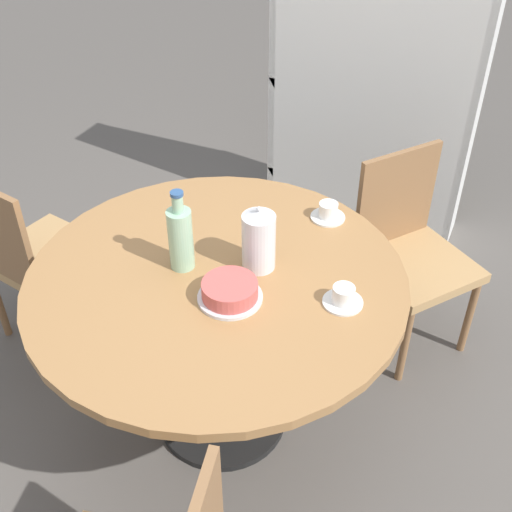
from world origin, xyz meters
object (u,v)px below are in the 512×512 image
(water_bottle, at_px, (181,237))
(cake_main, at_px, (230,291))
(bookshelf, at_px, (373,94))
(coffee_pot, at_px, (259,240))
(cup_a, at_px, (328,212))
(cup_b, at_px, (343,297))
(chair_a, at_px, (32,254))
(chair_c, at_px, (410,250))

(water_bottle, relative_size, cake_main, 1.40)
(bookshelf, height_order, coffee_pot, bookshelf)
(cup_a, xyz_separation_m, cup_b, (0.20, -0.44, 0.00))
(water_bottle, bearing_deg, cake_main, -21.96)
(cup_a, bearing_deg, chair_a, -162.54)
(cake_main, height_order, cup_b, same)
(chair_c, bearing_deg, chair_a, 152.07)
(coffee_pot, xyz_separation_m, cup_a, (0.12, 0.37, -0.09))
(water_bottle, bearing_deg, coffee_pot, 23.37)
(bookshelf, relative_size, cake_main, 7.65)
(coffee_pot, distance_m, cup_b, 0.34)
(water_bottle, xyz_separation_m, cup_a, (0.36, 0.48, -0.10))
(chair_a, distance_m, chair_c, 1.61)
(bookshelf, bearing_deg, cake_main, 90.46)
(water_bottle, relative_size, cup_b, 2.27)
(bookshelf, relative_size, cup_a, 12.34)
(coffee_pot, xyz_separation_m, water_bottle, (-0.24, -0.10, 0.01))
(coffee_pot, bearing_deg, bookshelf, 91.10)
(chair_c, distance_m, cup_a, 0.53)
(bookshelf, bearing_deg, water_bottle, 82.71)
(coffee_pot, relative_size, water_bottle, 0.82)
(chair_a, xyz_separation_m, water_bottle, (0.81, -0.11, 0.40))
(bookshelf, xyz_separation_m, cake_main, (0.01, -1.72, 0.02))
(water_bottle, xyz_separation_m, cake_main, (0.22, -0.09, -0.09))
(coffee_pot, bearing_deg, chair_a, 179.78)
(chair_c, relative_size, cup_a, 6.74)
(coffee_pot, xyz_separation_m, cup_b, (0.32, -0.06, -0.09))
(bookshelf, distance_m, cake_main, 1.72)
(bookshelf, bearing_deg, cup_b, 102.46)
(chair_c, distance_m, water_bottle, 1.10)
(coffee_pot, bearing_deg, cup_b, -11.31)
(cake_main, bearing_deg, cup_b, 20.74)
(chair_a, relative_size, cake_main, 4.17)
(coffee_pot, relative_size, cup_a, 1.85)
(chair_c, relative_size, cup_b, 6.74)
(bookshelf, bearing_deg, chair_c, 117.38)
(cup_b, bearing_deg, chair_a, 177.14)
(cup_a, bearing_deg, chair_c, 47.91)
(coffee_pot, relative_size, cup_b, 1.85)
(chair_a, xyz_separation_m, cake_main, (1.04, -0.20, 0.31))
(water_bottle, bearing_deg, cup_a, 52.91)
(chair_a, height_order, chair_c, same)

